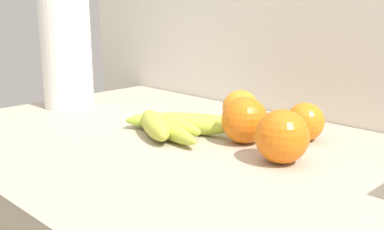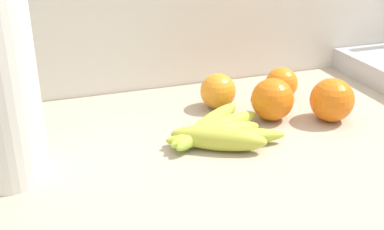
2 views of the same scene
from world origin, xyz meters
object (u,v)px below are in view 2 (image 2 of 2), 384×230
orange_front (218,91)px  orange_back_right (272,99)px  banana_bunch (217,133)px  orange_far_right (281,83)px  orange_right (332,100)px

orange_front → orange_back_right: bearing=-47.4°
banana_bunch → orange_front: (0.06, 0.14, 0.02)m
orange_far_right → orange_back_right: size_ratio=0.84×
orange_far_right → orange_front: orange_front is taller
orange_right → orange_back_right: bearing=158.6°
orange_back_right → orange_front: 0.12m
banana_bunch → orange_far_right: 0.25m
banana_bunch → orange_back_right: size_ratio=2.58×
orange_far_right → orange_back_right: bearing=-127.4°
orange_back_right → orange_front: size_ratio=1.13×
orange_back_right → banana_bunch: bearing=-157.3°
orange_right → orange_back_right: 0.11m
orange_back_right → orange_front: (-0.08, 0.09, -0.00)m
orange_far_right → orange_right: bearing=-73.6°
orange_front → banana_bunch: bearing=-112.1°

